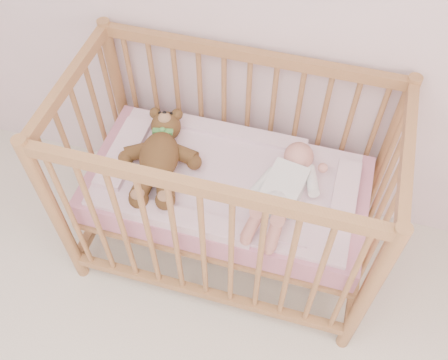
% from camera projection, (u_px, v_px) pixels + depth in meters
% --- Properties ---
extents(crib, '(1.36, 0.76, 1.00)m').
position_uv_depth(crib, '(227.00, 188.00, 2.21)').
color(crib, '#AA7748').
rests_on(crib, floor).
extents(mattress, '(1.22, 0.62, 0.13)m').
position_uv_depth(mattress, '(227.00, 190.00, 2.22)').
color(mattress, '#C77C95').
rests_on(mattress, crib).
extents(blanket, '(1.10, 0.58, 0.06)m').
position_uv_depth(blanket, '(227.00, 179.00, 2.16)').
color(blanket, '#FBADCB').
rests_on(blanket, mattress).
extents(baby, '(0.37, 0.61, 0.14)m').
position_uv_depth(baby, '(284.00, 185.00, 2.05)').
color(baby, white).
rests_on(baby, blanket).
extents(teddy_bear, '(0.47, 0.60, 0.15)m').
position_uv_depth(teddy_bear, '(159.00, 156.00, 2.13)').
color(teddy_bear, brown).
rests_on(teddy_bear, blanket).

